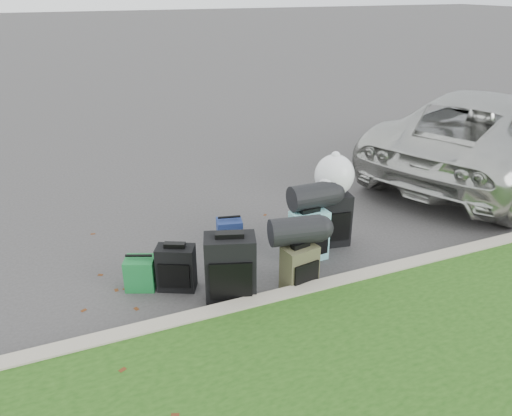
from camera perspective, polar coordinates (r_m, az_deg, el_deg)
name	(u,v)px	position (r m, az deg, el deg)	size (l,w,h in m)	color
ground	(270,254)	(6.05, 1.62, -5.32)	(120.00, 120.00, 0.00)	#383535
curb	(310,292)	(5.26, 6.19, -9.55)	(120.00, 0.18, 0.15)	#9E937F
suv	(487,134)	(9.22, 24.89, 7.70)	(2.33, 5.06, 1.41)	#B7B7B2
suitcase_small_black	(176,268)	(5.37, -9.09, -6.78)	(0.40, 0.22, 0.50)	black
suitcase_large_black_left	(230,269)	(5.06, -2.96, -6.99)	(0.51, 0.30, 0.73)	black
suitcase_olive	(299,268)	(5.32, 4.98, -6.84)	(0.36, 0.23, 0.50)	#383723
suitcase_teal	(309,236)	(5.86, 6.05, -3.15)	(0.42, 0.25, 0.61)	#61B0B4
suitcase_large_black_right	(331,220)	(6.22, 8.62, -1.33)	(0.44, 0.27, 0.66)	black
tote_green	(141,273)	(5.49, -13.06, -7.27)	(0.31, 0.25, 0.35)	#186D30
tote_navy	(230,232)	(6.22, -3.05, -2.74)	(0.31, 0.24, 0.33)	navy
duffel_left	(296,231)	(5.20, 4.57, -2.59)	(0.29, 0.29, 0.55)	black
duffel_right	(312,196)	(5.77, 6.48, 1.36)	(0.30, 0.30, 0.54)	black
trash_bag	(334,175)	(6.02, 8.95, 3.73)	(0.48, 0.48, 0.48)	white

